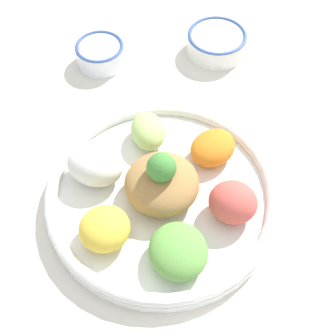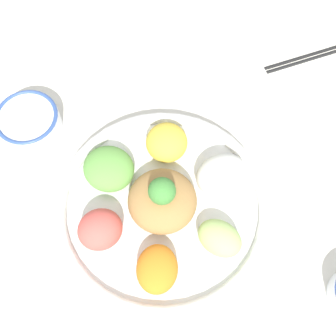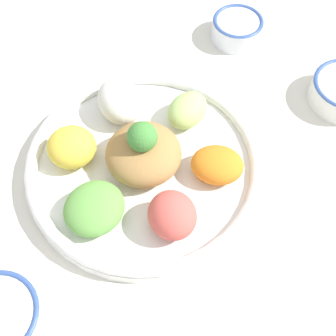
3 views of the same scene
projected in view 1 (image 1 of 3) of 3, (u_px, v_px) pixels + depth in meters
name	position (u px, v px, depth m)	size (l,w,h in m)	color
ground_plane	(171.00, 221.00, 0.73)	(2.40, 2.40, 0.00)	silver
salad_platter	(161.00, 193.00, 0.73)	(0.37, 0.37, 0.12)	white
rice_bowl_blue	(216.00, 42.00, 0.94)	(0.12, 0.12, 0.04)	white
rice_bowl_plain	(100.00, 53.00, 0.92)	(0.10, 0.10, 0.04)	white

